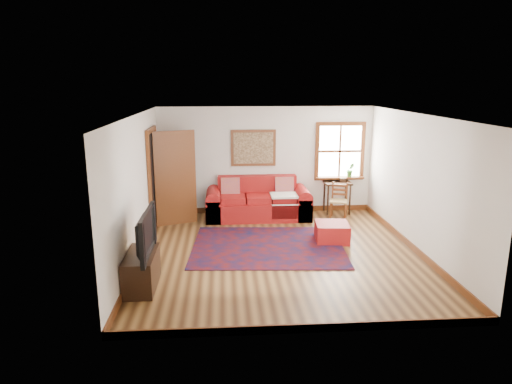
{
  "coord_description": "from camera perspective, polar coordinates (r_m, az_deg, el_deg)",
  "views": [
    {
      "loc": [
        -1.0,
        -7.8,
        3.05
      ],
      "look_at": [
        -0.39,
        0.6,
        1.01
      ],
      "focal_mm": 32.0,
      "sensor_mm": 36.0,
      "label": 1
    }
  ],
  "objects": [
    {
      "name": "doorway",
      "position": [
        9.86,
        -11.09,
        1.78
      ],
      "size": [
        0.89,
        1.08,
        2.14
      ],
      "color": "black",
      "rests_on": "ground"
    },
    {
      "name": "side_table",
      "position": [
        10.94,
        10.13,
        0.59
      ],
      "size": [
        0.62,
        0.47,
        0.75
      ],
      "color": "black",
      "rests_on": "ground"
    },
    {
      "name": "red_leather_sofa",
      "position": [
        10.49,
        0.26,
        -1.54
      ],
      "size": [
        2.36,
        0.97,
        0.92
      ],
      "color": "maroon",
      "rests_on": "ground"
    },
    {
      "name": "television",
      "position": [
        6.94,
        -14.32,
        -5.04
      ],
      "size": [
        0.15,
        1.18,
        0.68
      ],
      "primitive_type": "imported",
      "rotation": [
        0.0,
        0.0,
        1.57
      ],
      "color": "black",
      "rests_on": "media_cabinet"
    },
    {
      "name": "room_envelope",
      "position": [
        8.0,
        3.1,
        3.54
      ],
      "size": [
        5.04,
        5.54,
        2.52
      ],
      "color": "silver",
      "rests_on": "ground"
    },
    {
      "name": "ground",
      "position": [
        8.43,
        2.97,
        -7.59
      ],
      "size": [
        5.5,
        5.5,
        0.0
      ],
      "primitive_type": "plane",
      "color": "#432712",
      "rests_on": "ground"
    },
    {
      "name": "window",
      "position": [
        11.0,
        10.58,
        4.32
      ],
      "size": [
        1.18,
        0.2,
        1.38
      ],
      "color": "white",
      "rests_on": "ground"
    },
    {
      "name": "persian_rug",
      "position": [
        8.72,
        1.49,
        -6.78
      ],
      "size": [
        2.98,
        2.45,
        0.02
      ],
      "primitive_type": "cube",
      "rotation": [
        0.0,
        0.0,
        -0.07
      ],
      "color": "#4E0B0B",
      "rests_on": "ground"
    },
    {
      "name": "candle_hurricane",
      "position": [
        7.41,
        -13.42,
        -5.87
      ],
      "size": [
        0.12,
        0.12,
        0.18
      ],
      "color": "silver",
      "rests_on": "media_cabinet"
    },
    {
      "name": "ladder_back_chair",
      "position": [
        10.56,
        10.34,
        -0.91
      ],
      "size": [
        0.49,
        0.48,
        0.82
      ],
      "color": "tan",
      "rests_on": "ground"
    },
    {
      "name": "media_cabinet",
      "position": [
        7.21,
        -14.11,
        -9.48
      ],
      "size": [
        0.44,
        0.98,
        0.54
      ],
      "primitive_type": "cube",
      "color": "black",
      "rests_on": "ground"
    },
    {
      "name": "red_ottoman",
      "position": [
        9.09,
        9.47,
        -4.96
      ],
      "size": [
        0.69,
        0.69,
        0.36
      ],
      "primitive_type": "cube",
      "rotation": [
        0.0,
        0.0,
        -0.1
      ],
      "color": "maroon",
      "rests_on": "ground"
    },
    {
      "name": "framed_artwork",
      "position": [
        10.64,
        -0.33,
        5.53
      ],
      "size": [
        1.05,
        0.07,
        0.85
      ],
      "color": "brown",
      "rests_on": "ground"
    }
  ]
}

